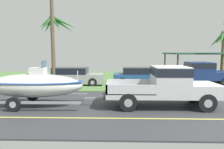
# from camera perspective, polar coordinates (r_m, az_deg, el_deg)

# --- Properties ---
(ground) EXTENTS (36.00, 22.00, 0.11)m
(ground) POSITION_cam_1_polar(r_m,az_deg,el_deg) (19.34, 12.64, -2.10)
(ground) COLOR #38383D
(pickup_truck_towing) EXTENTS (5.43, 2.13, 1.93)m
(pickup_truck_towing) POSITION_cam_1_polar(r_m,az_deg,el_deg) (10.98, 14.17, -2.49)
(pickup_truck_towing) COLOR silver
(pickup_truck_towing) RESTS_ON ground
(boat_on_trailer) EXTENTS (6.04, 2.41, 2.19)m
(boat_on_trailer) POSITION_cam_1_polar(r_m,az_deg,el_deg) (11.50, -19.33, -2.56)
(boat_on_trailer) COLOR gray
(boat_on_trailer) RESTS_ON ground
(parked_pickup_background) EXTENTS (5.97, 2.12, 1.81)m
(parked_pickup_background) POSITION_cam_1_polar(r_m,az_deg,el_deg) (18.20, 21.06, 0.42)
(parked_pickup_background) COLOR navy
(parked_pickup_background) RESTS_ON ground
(parked_sedan_near) EXTENTS (4.67, 1.90, 1.38)m
(parked_sedan_near) POSITION_cam_1_polar(r_m,az_deg,el_deg) (17.84, -9.89, -0.49)
(parked_sedan_near) COLOR #99999E
(parked_sedan_near) RESTS_ON ground
(parked_sedan_far) EXTENTS (4.35, 1.90, 1.38)m
(parked_sedan_far) POSITION_cam_1_polar(r_m,az_deg,el_deg) (17.81, 7.24, -0.47)
(parked_sedan_far) COLOR #234C89
(parked_sedan_far) RESTS_ON ground
(carport_awning) EXTENTS (6.65, 5.89, 2.50)m
(carport_awning) POSITION_cam_1_polar(r_m,az_deg,el_deg) (23.39, 22.04, 4.88)
(carport_awning) COLOR #4C4238
(carport_awning) RESTS_ON ground
(palm_tree_near_right) EXTENTS (2.66, 3.09, 4.86)m
(palm_tree_near_right) POSITION_cam_1_polar(r_m,az_deg,el_deg) (26.93, 26.46, 7.48)
(palm_tree_near_right) COLOR brown
(palm_tree_near_right) RESTS_ON ground
(palm_tree_far_left) EXTENTS (3.20, 3.01, 5.90)m
(palm_tree_far_left) POSITION_cam_1_polar(r_m,az_deg,el_deg) (20.94, -14.59, 11.01)
(palm_tree_far_left) COLOR brown
(palm_tree_far_left) RESTS_ON ground
(utility_pole) EXTENTS (0.24, 1.80, 7.34)m
(utility_pole) POSITION_cam_1_polar(r_m,az_deg,el_deg) (16.31, -14.85, 9.88)
(utility_pole) COLOR brown
(utility_pole) RESTS_ON ground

